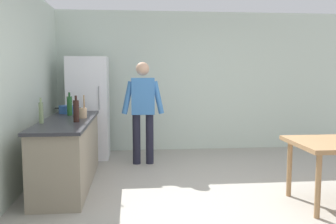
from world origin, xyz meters
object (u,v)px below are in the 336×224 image
at_px(bottle_wine_green, 70,106).
at_px(bottle_wine_dark, 76,111).
at_px(person, 143,106).
at_px(utensil_jar, 83,112).
at_px(refrigerator, 89,108).
at_px(cooking_pot, 68,109).
at_px(bottle_vinegar_tall, 41,113).

xyz_separation_m(bottle_wine_green, bottle_wine_dark, (0.21, -0.75, 0.00)).
xyz_separation_m(person, utensil_jar, (-0.86, -0.91, 0.00)).
relative_size(refrigerator, utensil_jar, 5.62).
bearing_deg(bottle_wine_green, person, 27.33).
distance_m(cooking_pot, utensil_jar, 0.70).
distance_m(bottle_vinegar_tall, bottle_wine_dark, 0.42).
xyz_separation_m(utensil_jar, bottle_wine_green, (-0.24, 0.35, 0.07)).
height_order(person, bottle_wine_dark, person).
bearing_deg(refrigerator, utensil_jar, -86.47).
bearing_deg(utensil_jar, bottle_wine_dark, -94.41).
bearing_deg(cooking_pot, refrigerator, 75.44).
bearing_deg(bottle_wine_dark, cooking_pot, 104.92).
bearing_deg(bottle_wine_dark, utensil_jar, 85.59).
height_order(bottle_wine_green, bottle_vinegar_tall, bottle_wine_green).
distance_m(refrigerator, cooking_pot, 0.87).
bearing_deg(cooking_pot, person, 13.60).
relative_size(refrigerator, bottle_wine_dark, 5.29).
bearing_deg(refrigerator, cooking_pot, -104.56).
bearing_deg(utensil_jar, person, 46.72).
height_order(person, utensil_jar, person).
bearing_deg(bottle_wine_dark, bottle_vinegar_tall, -169.66).
bearing_deg(cooking_pot, bottle_vinegar_tall, -97.19).
height_order(utensil_jar, bottle_wine_dark, bottle_wine_dark).
bearing_deg(bottle_wine_dark, person, 55.97).
bearing_deg(utensil_jar, refrigerator, 93.53).
height_order(refrigerator, utensil_jar, refrigerator).
xyz_separation_m(refrigerator, cooking_pot, (-0.22, -0.84, 0.06)).
relative_size(person, bottle_wine_dark, 5.00).
xyz_separation_m(bottle_wine_green, bottle_vinegar_tall, (-0.21, -0.83, -0.01)).
height_order(person, bottle_vinegar_tall, person).
distance_m(utensil_jar, bottle_vinegar_tall, 0.66).
height_order(person, cooking_pot, person).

